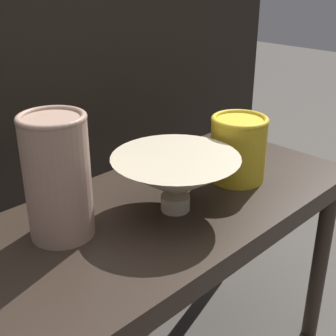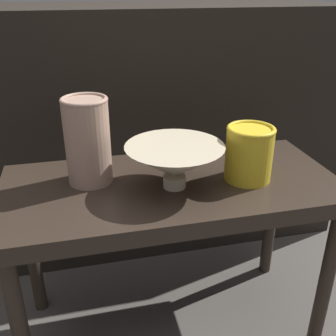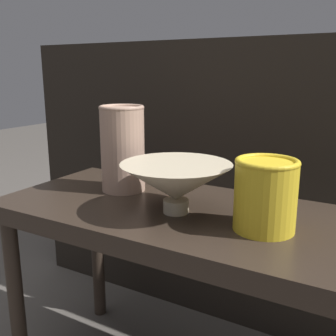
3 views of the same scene
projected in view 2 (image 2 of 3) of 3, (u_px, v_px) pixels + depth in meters
The scene contains 6 objects.
ground_plane at pixel (171, 322), 1.12m from camera, with size 8.00×8.00×0.00m, color #4C4742.
table at pixel (171, 202), 0.95m from camera, with size 0.79×0.37×0.45m.
couch_backdrop at pixel (135, 125), 1.43m from camera, with size 1.41×0.50×0.82m.
bowl at pixel (173, 162), 0.88m from camera, with size 0.22×0.22×0.10m.
vase_textured_left at pixel (88, 140), 0.89m from camera, with size 0.10×0.10×0.20m.
vase_colorful_right at pixel (249, 152), 0.91m from camera, with size 0.11×0.11×0.13m.
Camera 2 is at (-0.20, -0.80, 0.88)m, focal length 42.00 mm.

